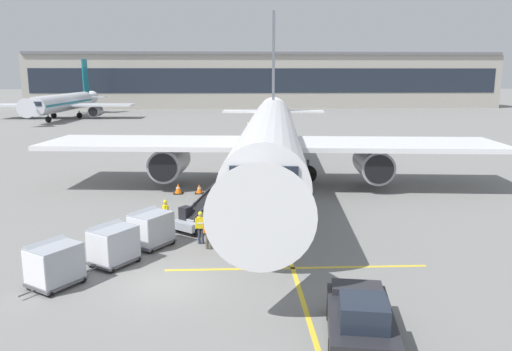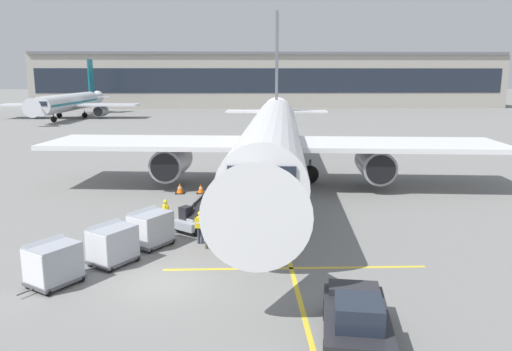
{
  "view_description": "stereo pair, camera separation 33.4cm",
  "coord_description": "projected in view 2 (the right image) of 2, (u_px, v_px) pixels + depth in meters",
  "views": [
    {
      "loc": [
        2.91,
        -19.53,
        8.63
      ],
      "look_at": [
        4.14,
        7.18,
        3.16
      ],
      "focal_mm": 34.46,
      "sensor_mm": 36.0,
      "label": 1
    },
    {
      "loc": [
        3.24,
        -19.55,
        8.63
      ],
      "look_at": [
        4.14,
        7.18,
        3.16
      ],
      "focal_mm": 34.46,
      "sensor_mm": 36.0,
      "label": 2
    }
  ],
  "objects": [
    {
      "name": "ground_plane",
      "position": [
        164.0,
        283.0,
        20.76
      ],
      "size": [
        600.0,
        600.0,
        0.0
      ],
      "primitive_type": "plane",
      "color": "slate"
    },
    {
      "name": "terminal_building",
      "position": [
        269.0,
        80.0,
        136.72
      ],
      "size": [
        124.76,
        20.65,
        14.57
      ],
      "color": "#A8A399",
      "rests_on": "ground"
    },
    {
      "name": "apron_guidance_line_stop_bar",
      "position": [
        295.0,
        268.0,
        22.37
      ],
      "size": [
        12.0,
        0.2,
        0.01
      ],
      "color": "yellow",
      "rests_on": "ground"
    },
    {
      "name": "pushback_tug",
      "position": [
        356.0,
        320.0,
        15.96
      ],
      "size": [
        2.81,
        4.69,
        1.83
      ],
      "color": "#232328",
      "rests_on": "ground"
    },
    {
      "name": "safety_cone_engine_keepout",
      "position": [
        201.0,
        189.0,
        36.52
      ],
      "size": [
        0.62,
        0.62,
        0.71
      ],
      "color": "black",
      "rests_on": "ground"
    },
    {
      "name": "belt_loader",
      "position": [
        205.0,
        212.0,
        28.3
      ],
      "size": [
        4.24,
        4.89,
        3.14
      ],
      "color": "#A3A8B2",
      "rests_on": "ground"
    },
    {
      "name": "ground_crew_by_loader",
      "position": [
        166.0,
        212.0,
        27.85
      ],
      "size": [
        0.4,
        0.51,
        1.74
      ],
      "color": "#333847",
      "rests_on": "ground"
    },
    {
      "name": "ground_crew_by_carts",
      "position": [
        200.0,
        225.0,
        25.47
      ],
      "size": [
        0.57,
        0.28,
        1.74
      ],
      "color": "#333847",
      "rests_on": "ground"
    },
    {
      "name": "parked_airplane",
      "position": [
        273.0,
        137.0,
        38.41
      ],
      "size": [
        35.89,
        46.15,
        15.44
      ],
      "color": "white",
      "rests_on": "ground"
    },
    {
      "name": "baggage_cart_second",
      "position": [
        112.0,
        243.0,
        22.74
      ],
      "size": [
        2.45,
        2.69,
        1.91
      ],
      "color": "#515156",
      "rests_on": "ground"
    },
    {
      "name": "apron_guidance_line_lead_in",
      "position": [
        269.0,
        188.0,
        38.38
      ],
      "size": [
        0.2,
        110.0,
        0.01
      ],
      "color": "yellow",
      "rests_on": "ground"
    },
    {
      "name": "baggage_cart_lead",
      "position": [
        150.0,
        227.0,
        25.09
      ],
      "size": [
        2.45,
        2.69,
        1.91
      ],
      "color": "#515156",
      "rests_on": "ground"
    },
    {
      "name": "safety_cone_wingtip",
      "position": [
        180.0,
        188.0,
        36.48
      ],
      "size": [
        0.69,
        0.69,
        0.78
      ],
      "color": "black",
      "rests_on": "ground"
    },
    {
      "name": "ground_crew_marshaller",
      "position": [
        208.0,
        230.0,
        24.68
      ],
      "size": [
        0.55,
        0.33,
        1.74
      ],
      "color": "#514C42",
      "rests_on": "ground"
    },
    {
      "name": "distant_airplane",
      "position": [
        70.0,
        103.0,
        100.06
      ],
      "size": [
        27.81,
        36.8,
        12.25
      ],
      "color": "silver",
      "rests_on": "ground"
    },
    {
      "name": "baggage_cart_third",
      "position": [
        53.0,
        262.0,
        20.41
      ],
      "size": [
        2.45,
        2.69,
        1.91
      ],
      "color": "#515156",
      "rests_on": "ground"
    }
  ]
}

